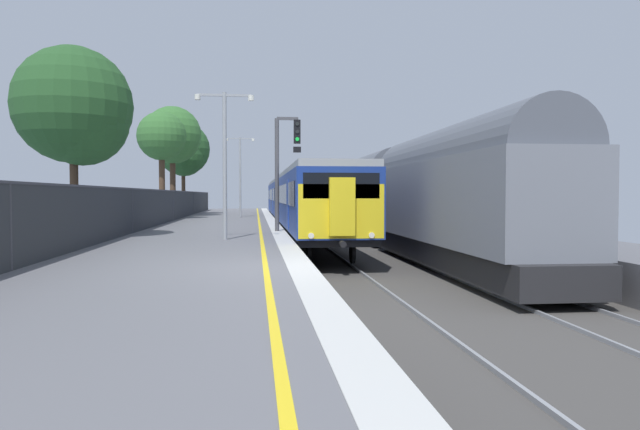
% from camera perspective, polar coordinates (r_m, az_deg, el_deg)
% --- Properties ---
extents(ground, '(17.40, 110.00, 1.21)m').
position_cam_1_polar(ground, '(12.93, 8.21, -7.58)').
color(ground, slate).
extents(commuter_train_at_platform, '(2.83, 39.58, 3.81)m').
position_cam_1_polar(commuter_train_at_platform, '(37.65, -2.25, 1.55)').
color(commuter_train_at_platform, navy).
rests_on(commuter_train_at_platform, ground).
extents(freight_train_adjacent_track, '(2.60, 60.54, 4.75)m').
position_cam_1_polar(freight_train_adjacent_track, '(42.52, 2.72, 2.05)').
color(freight_train_adjacent_track, '#232326').
rests_on(freight_train_adjacent_track, ground).
extents(signal_gantry, '(1.10, 0.24, 4.80)m').
position_cam_1_polar(signal_gantry, '(24.86, -3.55, 5.36)').
color(signal_gantry, '#47474C').
rests_on(signal_gantry, ground).
extents(platform_lamp_mid, '(2.00, 0.20, 5.02)m').
position_cam_1_polar(platform_lamp_mid, '(20.40, -9.23, 6.08)').
color(platform_lamp_mid, '#93999E').
rests_on(platform_lamp_mid, ground).
extents(platform_lamp_far, '(2.00, 0.20, 5.52)m').
position_cam_1_polar(platform_lamp_far, '(41.00, -7.75, 4.36)').
color(platform_lamp_far, '#93999E').
rests_on(platform_lamp_far, ground).
extents(platform_back_fence, '(0.07, 99.00, 1.81)m').
position_cam_1_polar(platform_back_fence, '(13.29, -27.88, -0.78)').
color(platform_back_fence, '#282B2D').
rests_on(platform_back_fence, ground).
extents(background_tree_left, '(4.05, 4.05, 6.68)m').
position_cam_1_polar(background_tree_left, '(22.37, -22.59, 9.39)').
color(background_tree_left, '#473323').
rests_on(background_tree_left, ground).
extents(background_tree_centre, '(4.06, 4.06, 7.81)m').
position_cam_1_polar(background_tree_centre, '(43.26, -14.07, 7.35)').
color(background_tree_centre, '#473323').
rests_on(background_tree_centre, ground).
extents(background_tree_right, '(3.06, 3.06, 6.76)m').
position_cam_1_polar(background_tree_right, '(38.37, -15.11, 7.25)').
color(background_tree_right, '#473323').
rests_on(background_tree_right, ground).
extents(background_tree_back, '(4.22, 4.30, 7.31)m').
position_cam_1_polar(background_tree_back, '(48.09, -13.11, 6.05)').
color(background_tree_back, '#473323').
rests_on(background_tree_back, ground).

